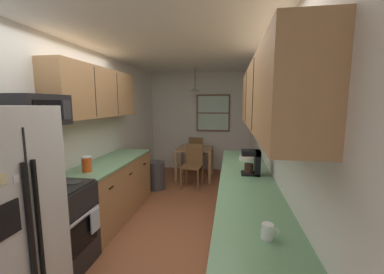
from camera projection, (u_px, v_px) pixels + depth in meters
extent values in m
plane|color=brown|center=(180.00, 211.00, 3.98)|extent=(12.00, 12.00, 0.00)
cube|color=silver|center=(100.00, 133.00, 4.01)|extent=(0.10, 9.00, 2.55)
cube|color=silver|center=(268.00, 136.00, 3.59)|extent=(0.10, 9.00, 2.55)
cube|color=silver|center=(200.00, 122.00, 6.39)|extent=(4.40, 0.10, 2.55)
cube|color=white|center=(179.00, 48.00, 3.61)|extent=(4.40, 9.00, 0.08)
cube|color=black|center=(34.00, 238.00, 1.70)|extent=(0.01, 0.01, 1.57)
cube|color=black|center=(31.00, 242.00, 1.66)|extent=(0.02, 0.02, 1.12)
cube|color=black|center=(40.00, 235.00, 1.74)|extent=(0.02, 0.02, 1.12)
cube|color=black|center=(9.00, 219.00, 1.51)|extent=(0.01, 0.15, 0.22)
cube|color=beige|center=(4.00, 179.00, 1.47)|extent=(0.01, 0.05, 0.07)
cube|color=white|center=(16.00, 179.00, 1.55)|extent=(0.01, 0.04, 0.05)
cube|color=black|center=(56.00, 230.00, 2.53)|extent=(0.62, 0.64, 0.90)
cube|color=black|center=(84.00, 235.00, 2.48)|extent=(0.01, 0.45, 0.30)
cube|color=silver|center=(85.00, 216.00, 2.45)|extent=(0.02, 0.51, 0.02)
cube|color=black|center=(53.00, 188.00, 2.46)|extent=(0.59, 0.61, 0.02)
cube|color=black|center=(28.00, 178.00, 2.49)|extent=(0.06, 0.64, 0.20)
cylinder|color=#2D2D2D|center=(29.00, 190.00, 2.34)|extent=(0.15, 0.15, 0.01)
cylinder|color=#2D2D2D|center=(50.00, 181.00, 2.62)|extent=(0.15, 0.15, 0.01)
cylinder|color=#2D2D2D|center=(55.00, 192.00, 2.30)|extent=(0.15, 0.15, 0.01)
cylinder|color=#2D2D2D|center=(74.00, 182.00, 2.58)|extent=(0.15, 0.15, 0.01)
cube|color=black|center=(35.00, 110.00, 2.37)|extent=(0.38, 0.60, 0.31)
cube|color=black|center=(48.00, 111.00, 2.28)|extent=(0.01, 0.36, 0.20)
cube|color=#2D2D33|center=(67.00, 110.00, 2.54)|extent=(0.01, 0.12, 0.20)
cube|color=#A87A4C|center=(112.00, 189.00, 3.75)|extent=(0.60, 1.82, 0.87)
cube|color=#6B9E70|center=(111.00, 161.00, 3.68)|extent=(0.63, 1.84, 0.03)
cube|color=black|center=(111.00, 188.00, 3.07)|extent=(0.02, 0.10, 0.01)
cube|color=black|center=(131.00, 174.00, 3.66)|extent=(0.02, 0.10, 0.01)
cube|color=black|center=(145.00, 164.00, 4.26)|extent=(0.02, 0.10, 0.01)
cube|color=#A87A4C|center=(97.00, 93.00, 3.51)|extent=(0.32, 1.92, 0.70)
cube|color=#2D2319|center=(95.00, 92.00, 3.18)|extent=(0.01, 0.01, 0.65)
cube|color=#2D2319|center=(118.00, 94.00, 3.80)|extent=(0.01, 0.01, 0.65)
cube|color=#A87A4C|center=(246.00, 218.00, 2.83)|extent=(0.60, 3.34, 0.87)
cube|color=#6B9E70|center=(248.00, 181.00, 2.76)|extent=(0.63, 3.36, 0.03)
cube|color=black|center=(216.00, 231.00, 2.02)|extent=(0.02, 0.10, 0.01)
cube|color=black|center=(219.00, 204.00, 2.57)|extent=(0.02, 0.10, 0.01)
cube|color=black|center=(221.00, 186.00, 3.11)|extent=(0.02, 0.10, 0.01)
cube|color=black|center=(222.00, 174.00, 3.66)|extent=(0.02, 0.10, 0.01)
cube|color=black|center=(224.00, 165.00, 4.20)|extent=(0.02, 0.10, 0.01)
cube|color=#A87A4C|center=(264.00, 96.00, 2.56)|extent=(0.32, 3.04, 0.68)
cube|color=#2D2319|center=(253.00, 95.00, 2.09)|extent=(0.01, 0.01, 0.62)
cube|color=#2D2319|center=(246.00, 97.00, 3.08)|extent=(0.01, 0.01, 0.62)
cube|color=#A87F51|center=(195.00, 149.00, 5.65)|extent=(0.81, 0.76, 0.03)
cube|color=#A87F51|center=(176.00, 167.00, 5.41)|extent=(0.06, 0.06, 0.69)
cube|color=#A87F51|center=(210.00, 168.00, 5.29)|extent=(0.06, 0.06, 0.69)
cube|color=#A87F51|center=(182.00, 160.00, 6.10)|extent=(0.06, 0.06, 0.69)
cube|color=#A87F51|center=(212.00, 161.00, 5.98)|extent=(0.06, 0.06, 0.69)
cube|color=brown|center=(192.00, 167.00, 5.03)|extent=(0.45, 0.45, 0.04)
cube|color=brown|center=(194.00, 154.00, 5.17)|extent=(0.37, 0.08, 0.45)
cylinder|color=brown|center=(198.00, 181.00, 4.84)|extent=(0.04, 0.04, 0.43)
cylinder|color=brown|center=(181.00, 179.00, 4.94)|extent=(0.04, 0.04, 0.43)
cylinder|color=brown|center=(202.00, 176.00, 5.19)|extent=(0.04, 0.04, 0.43)
cylinder|color=brown|center=(186.00, 174.00, 5.29)|extent=(0.04, 0.04, 0.43)
cube|color=brown|center=(198.00, 153.00, 6.33)|extent=(0.44, 0.44, 0.04)
cube|color=brown|center=(196.00, 146.00, 6.13)|extent=(0.37, 0.07, 0.45)
cylinder|color=brown|center=(193.00, 160.00, 6.59)|extent=(0.04, 0.04, 0.43)
cylinder|color=brown|center=(206.00, 161.00, 6.49)|extent=(0.04, 0.04, 0.43)
cylinder|color=brown|center=(189.00, 163.00, 6.24)|extent=(0.04, 0.04, 0.43)
cylinder|color=brown|center=(203.00, 164.00, 6.14)|extent=(0.04, 0.04, 0.43)
cylinder|color=black|center=(195.00, 77.00, 5.42)|extent=(0.01, 0.01, 0.43)
cone|color=#B7B2A8|center=(195.00, 89.00, 5.45)|extent=(0.26, 0.26, 0.10)
sphere|color=white|center=(195.00, 88.00, 5.45)|extent=(0.06, 0.06, 0.06)
cube|color=brown|center=(213.00, 113.00, 6.24)|extent=(0.86, 0.04, 0.95)
cube|color=#B2D1B7|center=(213.00, 113.00, 6.22)|extent=(0.78, 0.01, 0.87)
cube|color=brown|center=(213.00, 113.00, 6.22)|extent=(0.78, 0.02, 0.03)
cylinder|color=#3F3F42|center=(156.00, 175.00, 4.98)|extent=(0.35, 0.35, 0.57)
cylinder|color=#D84C19|center=(87.00, 165.00, 3.06)|extent=(0.12, 0.12, 0.18)
cylinder|color=white|center=(86.00, 157.00, 3.04)|extent=(0.12, 0.12, 0.02)
cube|color=silver|center=(95.00, 220.00, 2.62)|extent=(0.02, 0.16, 0.24)
cube|color=black|center=(250.00, 174.00, 2.95)|extent=(0.22, 0.18, 0.02)
cube|color=black|center=(257.00, 163.00, 2.91)|extent=(0.06, 0.18, 0.30)
cube|color=black|center=(251.00, 153.00, 2.91)|extent=(0.22, 0.18, 0.06)
cylinder|color=#331E14|center=(249.00, 168.00, 2.94)|extent=(0.11, 0.11, 0.11)
cylinder|color=white|center=(267.00, 231.00, 1.55)|extent=(0.08, 0.08, 0.10)
torus|color=white|center=(275.00, 231.00, 1.54)|extent=(0.05, 0.01, 0.05)
cylinder|color=silver|center=(247.00, 158.00, 3.69)|extent=(0.25, 0.25, 0.06)
cylinder|color=black|center=(247.00, 157.00, 3.69)|extent=(0.20, 0.20, 0.03)
sphere|color=red|center=(251.00, 156.00, 3.67)|extent=(0.06, 0.06, 0.06)
sphere|color=green|center=(246.00, 155.00, 3.74)|extent=(0.06, 0.06, 0.06)
sphere|color=yellow|center=(245.00, 156.00, 3.65)|extent=(0.06, 0.06, 0.06)
cylinder|color=#4C7299|center=(197.00, 146.00, 5.68)|extent=(0.19, 0.19, 0.06)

